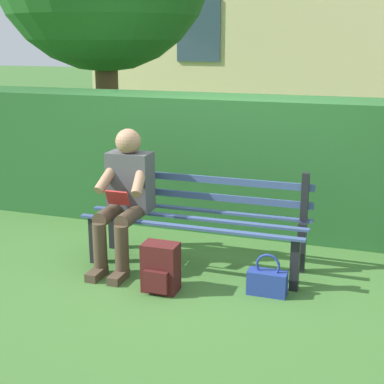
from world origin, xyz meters
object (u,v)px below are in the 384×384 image
at_px(backpack, 161,268).
at_px(handbag, 267,281).
at_px(park_bench, 198,217).
at_px(person_seated, 125,194).

distance_m(backpack, handbag, 0.84).
relative_size(park_bench, handbag, 5.72).
distance_m(person_seated, handbag, 1.42).
bearing_deg(person_seated, park_bench, -163.88).
bearing_deg(person_seated, backpack, 138.87).
xyz_separation_m(person_seated, handbag, (-1.30, 0.23, -0.52)).
bearing_deg(handbag, park_bench, -30.45).
xyz_separation_m(person_seated, backpack, (-0.50, 0.43, -0.44)).
height_order(person_seated, handbag, person_seated).
xyz_separation_m(park_bench, backpack, (0.11, 0.61, -0.24)).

